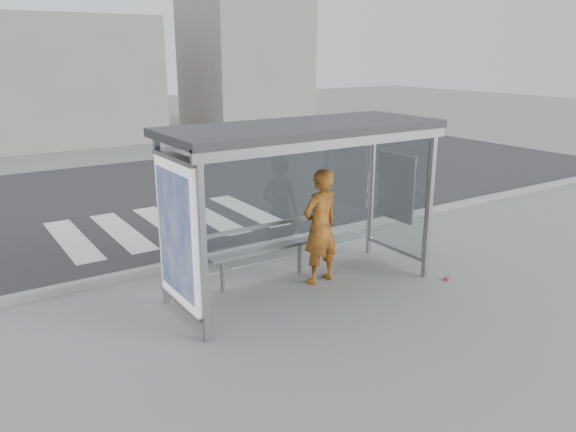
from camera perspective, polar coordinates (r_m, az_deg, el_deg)
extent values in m
plane|color=slate|center=(9.01, 1.48, -7.41)|extent=(80.00, 80.00, 0.00)
cube|color=#272729|center=(14.99, -13.92, 1.89)|extent=(30.00, 10.00, 0.01)
cube|color=gray|center=(10.53, -4.57, -3.51)|extent=(30.00, 0.18, 0.12)
cube|color=silver|center=(12.04, -21.08, -2.31)|extent=(0.55, 3.00, 0.00)
cube|color=silver|center=(12.26, -16.54, -1.54)|extent=(0.55, 3.00, 0.00)
cube|color=silver|center=(12.56, -12.20, -0.80)|extent=(0.55, 3.00, 0.00)
cube|color=silver|center=(12.93, -8.08, -0.09)|extent=(0.55, 3.00, 0.00)
cube|color=silver|center=(13.37, -4.21, 0.58)|extent=(0.55, 3.00, 0.00)
cube|color=gray|center=(7.06, -8.63, -3.55)|extent=(0.08, 0.08, 2.50)
cube|color=gray|center=(9.35, 14.16, 1.11)|extent=(0.08, 0.08, 2.50)
cube|color=gray|center=(8.29, -12.72, -0.74)|extent=(0.08, 0.08, 2.50)
cube|color=gray|center=(10.32, 8.48, 2.85)|extent=(0.08, 0.08, 2.50)
cube|color=#2D2D30|center=(8.31, 1.61, 8.96)|extent=(4.25, 1.65, 0.12)
cube|color=gray|center=(7.72, 4.85, 7.51)|extent=(4.25, 0.06, 0.18)
cube|color=white|center=(9.13, -0.96, 1.57)|extent=(3.80, 0.02, 2.00)
cube|color=white|center=(7.65, -10.86, -1.68)|extent=(0.15, 1.25, 2.00)
cube|color=#2B3A9D|center=(7.68, -10.28, -1.57)|extent=(0.01, 1.10, 1.70)
cylinder|color=#EF5315|center=(7.84, -11.03, 0.65)|extent=(0.02, 0.32, 0.32)
cube|color=white|center=(9.81, 11.20, 2.31)|extent=(0.03, 1.25, 2.00)
cube|color=beige|center=(9.80, 10.90, 2.91)|extent=(0.03, 0.86, 1.16)
cube|color=gray|center=(25.23, -23.03, 12.56)|extent=(8.00, 5.00, 5.00)
cube|color=gray|center=(28.31, -4.45, 16.07)|extent=(5.00, 5.00, 7.00)
imported|color=orange|center=(8.98, 3.29, -1.11)|extent=(0.74, 0.53, 1.88)
cube|color=slate|center=(9.05, -2.61, -3.43)|extent=(1.87, 0.23, 0.05)
cylinder|color=slate|center=(8.83, -6.66, -6.11)|extent=(0.07, 0.07, 0.54)
cylinder|color=slate|center=(9.52, 1.19, -4.31)|extent=(0.07, 0.07, 0.54)
cube|color=slate|center=(9.00, -2.93, -1.09)|extent=(1.87, 0.04, 0.06)
cylinder|color=#C03859|center=(9.69, 15.80, -6.10)|extent=(0.13, 0.11, 0.06)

